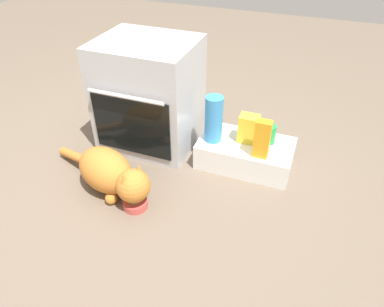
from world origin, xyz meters
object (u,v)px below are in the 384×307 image
(soda_can, at_px, (270,134))
(snack_bag, at_px, (249,129))
(oven, at_px, (149,95))
(food_bowl, at_px, (135,203))
(water_bottle, at_px, (214,119))
(cat, at_px, (111,173))
(juice_carton, at_px, (262,139))
(pantry_cabinet, at_px, (245,153))

(soda_can, distance_m, snack_bag, 0.14)
(oven, bearing_deg, snack_bag, -1.22)
(food_bowl, height_order, water_bottle, water_bottle)
(food_bowl, xyz_separation_m, cat, (-0.18, 0.07, 0.11))
(oven, relative_size, juice_carton, 2.98)
(oven, bearing_deg, pantry_cabinet, -2.98)
(juice_carton, bearing_deg, food_bowl, -139.62)
(cat, bearing_deg, oven, 112.52)
(oven, xyz_separation_m, water_bottle, (0.47, -0.08, -0.04))
(pantry_cabinet, xyz_separation_m, water_bottle, (-0.21, -0.04, 0.23))
(cat, distance_m, water_bottle, 0.69)
(pantry_cabinet, bearing_deg, oven, 177.02)
(food_bowl, height_order, soda_can, soda_can)
(food_bowl, bearing_deg, pantry_cabinet, 51.61)
(pantry_cabinet, height_order, water_bottle, water_bottle)
(oven, xyz_separation_m, juice_carton, (0.79, -0.14, -0.07))
(juice_carton, distance_m, water_bottle, 0.32)
(pantry_cabinet, bearing_deg, cat, -140.77)
(pantry_cabinet, relative_size, juice_carton, 2.45)
(juice_carton, relative_size, snack_bag, 1.33)
(soda_can, xyz_separation_m, snack_bag, (-0.13, -0.03, 0.03))
(soda_can, bearing_deg, food_bowl, -133.02)
(food_bowl, distance_m, water_bottle, 0.69)
(snack_bag, height_order, water_bottle, water_bottle)
(pantry_cabinet, relative_size, soda_can, 4.90)
(food_bowl, bearing_deg, snack_bag, 52.52)
(oven, height_order, cat, oven)
(cat, relative_size, snack_bag, 4.35)
(food_bowl, xyz_separation_m, juice_carton, (0.59, 0.50, 0.26))
(soda_can, relative_size, water_bottle, 0.40)
(food_bowl, height_order, juice_carton, juice_carton)
(oven, xyz_separation_m, cat, (0.02, -0.57, -0.21))
(soda_can, bearing_deg, pantry_cabinet, -158.63)
(cat, bearing_deg, food_bowl, 0.00)
(pantry_cabinet, bearing_deg, soda_can, 21.37)
(pantry_cabinet, distance_m, food_bowl, 0.77)
(soda_can, bearing_deg, oven, -178.81)
(soda_can, xyz_separation_m, water_bottle, (-0.34, -0.09, 0.09))
(cat, height_order, juice_carton, juice_carton)
(oven, bearing_deg, cat, -87.67)
(oven, relative_size, soda_can, 5.97)
(cat, height_order, water_bottle, water_bottle)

